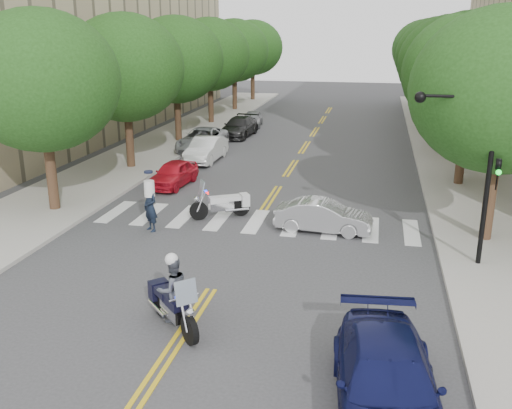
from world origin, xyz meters
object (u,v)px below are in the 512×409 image
(motorcycle_police, at_px, (172,294))
(motorcycle_parked, at_px, (225,204))
(officer_standing, at_px, (150,207))
(convertible, at_px, (323,216))
(sedan_blue, at_px, (387,383))

(motorcycle_police, bearing_deg, motorcycle_parked, -127.33)
(motorcycle_police, distance_m, officer_standing, 7.74)
(motorcycle_police, distance_m, convertible, 8.87)
(sedan_blue, bearing_deg, officer_standing, 127.57)
(convertible, distance_m, sedan_blue, 11.07)
(convertible, bearing_deg, motorcycle_parked, 82.16)
(motorcycle_parked, bearing_deg, sedan_blue, 178.32)
(motorcycle_parked, relative_size, sedan_blue, 0.45)
(motorcycle_police, relative_size, officer_standing, 1.09)
(motorcycle_police, height_order, officer_standing, motorcycle_police)
(motorcycle_police, relative_size, motorcycle_parked, 0.90)
(officer_standing, bearing_deg, motorcycle_parked, 80.23)
(officer_standing, bearing_deg, sedan_blue, -9.31)
(convertible, relative_size, sedan_blue, 0.73)
(motorcycle_police, height_order, sedan_blue, motorcycle_police)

